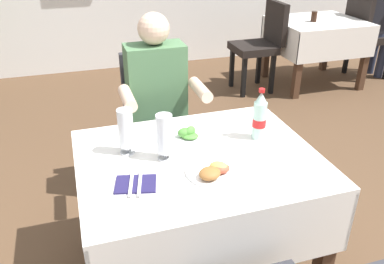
{
  "coord_description": "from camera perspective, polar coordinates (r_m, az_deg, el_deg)",
  "views": [
    {
      "loc": [
        -0.4,
        -1.33,
        1.72
      ],
      "look_at": [
        0.11,
        0.29,
        0.82
      ],
      "focal_mm": 37.47,
      "sensor_mm": 36.0,
      "label": 1
    }
  ],
  "objects": [
    {
      "name": "chair_far_diner_seat",
      "position": [
        2.68,
        -4.72,
        1.95
      ],
      "size": [
        0.44,
        0.5,
        0.97
      ],
      "color": "#2D2D33",
      "rests_on": "ground"
    },
    {
      "name": "main_dining_table",
      "position": [
        1.98,
        0.87,
        -7.72
      ],
      "size": [
        1.12,
        0.89,
        0.74
      ],
      "color": "white",
      "rests_on": "ground"
    },
    {
      "name": "background_dining_table",
      "position": [
        4.91,
        17.25,
        12.9
      ],
      "size": [
        0.96,
        0.86,
        0.74
      ],
      "color": "white",
      "rests_on": "ground"
    },
    {
      "name": "beer_glass_middle",
      "position": [
        1.82,
        -3.94,
        -0.62
      ],
      "size": [
        0.07,
        0.07,
        0.22
      ],
      "color": "white",
      "rests_on": "main_dining_table"
    },
    {
      "name": "plate_near_camera",
      "position": [
        1.75,
        3.27,
        -5.51
      ],
      "size": [
        0.26,
        0.26,
        0.06
      ],
      "color": "white",
      "rests_on": "main_dining_table"
    },
    {
      "name": "background_chair_left",
      "position": [
        4.57,
        9.83,
        12.59
      ],
      "size": [
        0.5,
        0.44,
        0.97
      ],
      "color": "black",
      "rests_on": "ground"
    },
    {
      "name": "napkin_cutlery_set",
      "position": [
        1.71,
        -8.02,
        -7.31
      ],
      "size": [
        0.2,
        0.2,
        0.01
      ],
      "color": "#231E4C",
      "rests_on": "main_dining_table"
    },
    {
      "name": "plate_far_diner",
      "position": [
        2.03,
        -0.68,
        -0.43
      ],
      "size": [
        0.23,
        0.23,
        0.07
      ],
      "color": "white",
      "rests_on": "main_dining_table"
    },
    {
      "name": "background_patron",
      "position": [
        5.32,
        24.34,
        14.5
      ],
      "size": [
        0.46,
        0.5,
        1.26
      ],
      "color": "#282D42",
      "rests_on": "ground"
    },
    {
      "name": "beer_glass_left",
      "position": [
        1.88,
        -9.39,
        0.08
      ],
      "size": [
        0.07,
        0.07,
        0.22
      ],
      "color": "white",
      "rests_on": "main_dining_table"
    },
    {
      "name": "seated_diner_far",
      "position": [
        2.52,
        -4.76,
        4.08
      ],
      "size": [
        0.5,
        0.46,
        1.26
      ],
      "color": "#282D42",
      "rests_on": "ground"
    },
    {
      "name": "background_table_tumbler",
      "position": [
        4.76,
        16.98,
        15.45
      ],
      "size": [
        0.06,
        0.06,
        0.11
      ],
      "primitive_type": "cylinder",
      "color": "black",
      "rests_on": "background_dining_table"
    },
    {
      "name": "background_chair_right",
      "position": [
        5.32,
        23.59,
        12.88
      ],
      "size": [
        0.5,
        0.44,
        0.97
      ],
      "color": "black",
      "rests_on": "ground"
    },
    {
      "name": "cola_bottle_primary",
      "position": [
        2.02,
        9.6,
        2.12
      ],
      "size": [
        0.07,
        0.07,
        0.27
      ],
      "color": "silver",
      "rests_on": "main_dining_table"
    }
  ]
}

